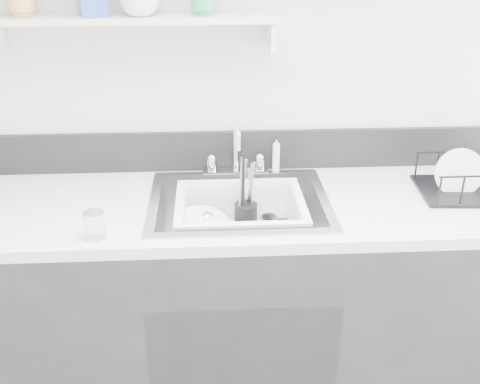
{
  "coord_description": "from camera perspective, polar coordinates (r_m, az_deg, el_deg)",
  "views": [
    {
      "loc": [
        -0.1,
        -0.61,
        1.81
      ],
      "look_at": [
        0.0,
        1.14,
        0.98
      ],
      "focal_mm": 42.0,
      "sensor_mm": 36.0,
      "label": 1
    }
  ],
  "objects": [
    {
      "name": "bowl_small",
      "position": [
        2.0,
        2.25,
        -5.37
      ],
      "size": [
        0.13,
        0.13,
        0.04
      ],
      "primitive_type": "imported",
      "rotation": [
        0.0,
        0.0,
        -0.15
      ],
      "color": "white",
      "rests_on": "wash_tub"
    },
    {
      "name": "side_sprayer",
      "position": [
        2.22,
        3.68,
        3.69
      ],
      "size": [
        0.03,
        0.03,
        0.14
      ],
      "primitive_type": "cylinder",
      "color": "white",
      "rests_on": "counter_run"
    },
    {
      "name": "sink",
      "position": [
        2.05,
        -0.08,
        -3.2
      ],
      "size": [
        0.64,
        0.52,
        0.2
      ],
      "primitive_type": null,
      "color": "silver",
      "rests_on": "counter_run"
    },
    {
      "name": "ladle",
      "position": [
        2.06,
        -2.32,
        -3.85
      ],
      "size": [
        0.22,
        0.25,
        0.07
      ],
      "primitive_type": null,
      "rotation": [
        0.0,
        0.0,
        -0.94
      ],
      "color": "silver",
      "rests_on": "wash_tub"
    },
    {
      "name": "wall_shelf",
      "position": [
        2.06,
        -10.66,
        16.67
      ],
      "size": [
        1.0,
        0.16,
        0.12
      ],
      "color": "silver",
      "rests_on": "room_shell"
    },
    {
      "name": "faucet",
      "position": [
        2.2,
        -0.44,
        3.28
      ],
      "size": [
        0.26,
        0.18,
        0.23
      ],
      "color": "silver",
      "rests_on": "counter_run"
    },
    {
      "name": "counter_run",
      "position": [
        2.25,
        -0.07,
        -11.53
      ],
      "size": [
        3.2,
        0.62,
        0.92
      ],
      "color": "#232326",
      "rests_on": "ground"
    },
    {
      "name": "plate_stack",
      "position": [
        2.06,
        -3.47,
        -4.18
      ],
      "size": [
        0.25,
        0.24,
        0.1
      ],
      "rotation": [
        0.0,
        0.0,
        0.19
      ],
      "color": "white",
      "rests_on": "wash_tub"
    },
    {
      "name": "room_shell",
      "position": [
        1.0,
        2.58,
        18.34
      ],
      "size": [
        3.5,
        3.0,
        2.6
      ],
      "color": "silver",
      "rests_on": "ground"
    },
    {
      "name": "dish_rack",
      "position": [
        2.21,
        22.39,
        1.44
      ],
      "size": [
        0.38,
        0.29,
        0.13
      ],
      "primitive_type": null,
      "rotation": [
        0.0,
        0.0,
        -0.07
      ],
      "color": "black",
      "rests_on": "counter_run"
    },
    {
      "name": "wash_tub",
      "position": [
        2.03,
        0.01,
        -3.03
      ],
      "size": [
        0.56,
        0.51,
        0.18
      ],
      "primitive_type": null,
      "rotation": [
        0.0,
        0.0,
        -0.36
      ],
      "color": "white",
      "rests_on": "sink"
    },
    {
      "name": "tumbler_counter",
      "position": [
        1.81,
        -14.56,
        -3.27
      ],
      "size": [
        0.08,
        0.08,
        0.09
      ],
      "primitive_type": "cylinder",
      "rotation": [
        0.0,
        0.0,
        0.27
      ],
      "color": "white",
      "rests_on": "counter_run"
    },
    {
      "name": "tumbler_in_tub",
      "position": [
        2.06,
        2.93,
        -3.61
      ],
      "size": [
        0.07,
        0.07,
        0.09
      ],
      "primitive_type": "cylinder",
      "rotation": [
        0.0,
        0.0,
        -0.13
      ],
      "color": "white",
      "rests_on": "wash_tub"
    },
    {
      "name": "backsplash",
      "position": [
        2.25,
        -0.51,
        4.25
      ],
      "size": [
        3.2,
        0.02,
        0.16
      ],
      "primitive_type": "cube",
      "color": "black",
      "rests_on": "counter_run"
    },
    {
      "name": "utensil_cup",
      "position": [
        2.1,
        0.58,
        -2.38
      ],
      "size": [
        0.09,
        0.09,
        0.29
      ],
      "rotation": [
        0.0,
        0.0,
        0.11
      ],
      "color": "black",
      "rests_on": "wash_tub"
    }
  ]
}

